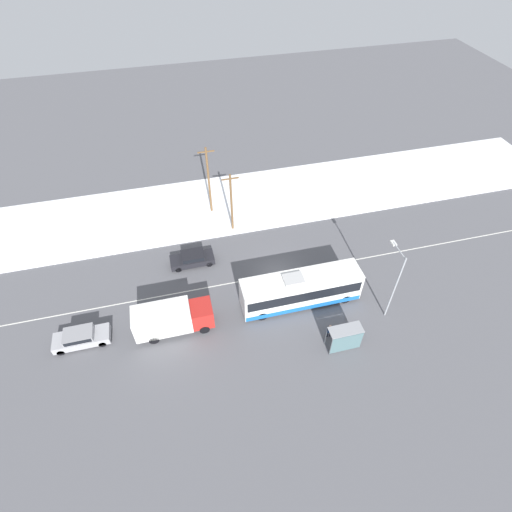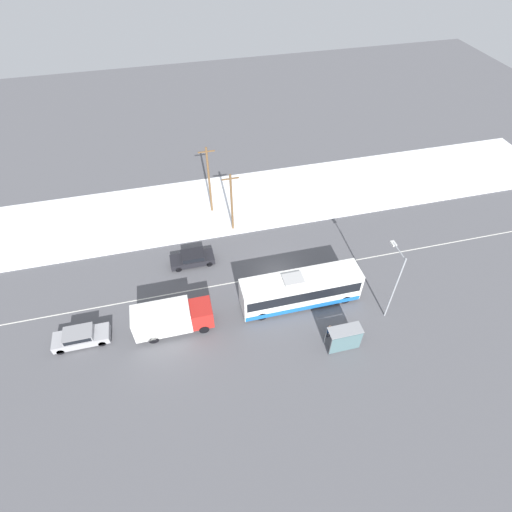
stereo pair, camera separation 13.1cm
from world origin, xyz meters
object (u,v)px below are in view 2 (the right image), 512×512
(parked_car_near_truck, at_px, (80,336))
(bus_shelter, at_px, (346,338))
(utility_pole_roadside, at_px, (232,202))
(utility_pole_snowlot, at_px, (209,180))
(streetlamp, at_px, (395,278))
(box_truck, at_px, (171,318))
(sedan_car, at_px, (193,258))
(city_bus, at_px, (300,290))
(pedestrian_at_stop, at_px, (329,330))

(parked_car_near_truck, xyz_separation_m, bus_shelter, (21.76, -6.01, 0.87))
(bus_shelter, distance_m, utility_pole_roadside, 18.62)
(utility_pole_snowlot, bearing_deg, utility_pole_roadside, -64.40)
(streetlamp, relative_size, utility_pole_snowlot, 0.89)
(box_truck, bearing_deg, parked_car_near_truck, 176.22)
(sedan_car, height_order, utility_pole_roadside, utility_pole_roadside)
(utility_pole_roadside, bearing_deg, parked_car_near_truck, -143.83)
(city_bus, xyz_separation_m, pedestrian_at_stop, (1.26, -4.35, -0.75))
(city_bus, distance_m, utility_pole_snowlot, 16.72)
(utility_pole_roadside, height_order, utility_pole_snowlot, utility_pole_snowlot)
(box_truck, height_order, sedan_car, box_truck)
(box_truck, bearing_deg, bus_shelter, -21.51)
(parked_car_near_truck, bearing_deg, utility_pole_roadside, 36.17)
(bus_shelter, relative_size, utility_pole_snowlot, 0.34)
(pedestrian_at_stop, xyz_separation_m, utility_pole_snowlot, (-7.08, 19.79, 3.42))
(sedan_car, relative_size, bus_shelter, 1.57)
(utility_pole_snowlot, bearing_deg, streetlamp, -54.75)
(sedan_car, bearing_deg, parked_car_near_truck, 34.02)
(city_bus, distance_m, streetlamp, 8.30)
(bus_shelter, relative_size, utility_pole_roadside, 0.39)
(city_bus, distance_m, bus_shelter, 6.11)
(box_truck, bearing_deg, pedestrian_at_stop, -17.25)
(box_truck, distance_m, utility_pole_snowlot, 17.06)
(pedestrian_at_stop, relative_size, bus_shelter, 0.57)
(box_truck, bearing_deg, utility_pole_roadside, 56.78)
(parked_car_near_truck, relative_size, utility_pole_snowlot, 0.56)
(city_bus, relative_size, pedestrian_at_stop, 6.85)
(box_truck, xyz_separation_m, utility_pole_snowlot, (6.06, 15.70, 2.78))
(box_truck, xyz_separation_m, bus_shelter, (13.93, -5.49, 0.04))
(bus_shelter, xyz_separation_m, streetlamp, (5.12, 2.80, 3.03))
(parked_car_near_truck, height_order, utility_pole_snowlot, utility_pole_snowlot)
(parked_car_near_truck, height_order, pedestrian_at_stop, pedestrian_at_stop)
(pedestrian_at_stop, bearing_deg, utility_pole_snowlot, 109.70)
(streetlamp, bearing_deg, utility_pole_snowlot, 125.25)
(box_truck, bearing_deg, sedan_car, 70.22)
(box_truck, xyz_separation_m, pedestrian_at_stop, (13.14, -4.08, -0.64))
(utility_pole_roadside, distance_m, utility_pole_snowlot, 4.18)
(box_truck, relative_size, pedestrian_at_stop, 4.21)
(sedan_car, xyz_separation_m, streetlamp, (16.29, -10.35, 3.92))
(pedestrian_at_stop, height_order, bus_shelter, bus_shelter)
(sedan_car, relative_size, parked_car_near_truck, 0.95)
(city_bus, bearing_deg, bus_shelter, -70.38)
(streetlamp, bearing_deg, pedestrian_at_stop, -166.72)
(bus_shelter, bearing_deg, utility_pole_snowlot, 110.38)
(city_bus, relative_size, box_truck, 1.63)
(pedestrian_at_stop, bearing_deg, utility_pole_roadside, 108.25)
(parked_car_near_truck, height_order, bus_shelter, bus_shelter)
(sedan_car, distance_m, utility_pole_roadside, 7.33)
(city_bus, distance_m, box_truck, 11.88)
(box_truck, distance_m, bus_shelter, 14.97)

